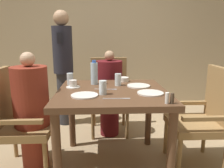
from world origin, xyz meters
TOP-DOWN VIEW (x-y plane):
  - ground_plane at (0.00, 0.00)m, footprint 16.00×16.00m
  - wall_back at (0.00, 2.13)m, footprint 8.00×0.06m
  - dining_table at (0.00, 0.00)m, footprint 1.00×0.97m
  - chair_left_side at (-0.89, 0.00)m, footprint 0.49×0.49m
  - diner_in_left_chair at (-0.74, 0.00)m, footprint 0.32×0.32m
  - chair_far_side at (0.00, 0.87)m, footprint 0.49×0.49m
  - diner_in_far_chair at (-0.00, 0.73)m, footprint 0.32×0.32m
  - chair_right_side at (0.89, 0.00)m, footprint 0.49×0.49m
  - standing_host at (-0.63, 1.12)m, footprint 0.27×0.31m
  - plate_main_left at (0.33, -0.13)m, footprint 0.23×0.23m
  - plate_main_right at (-0.24, -0.18)m, footprint 0.23×0.23m
  - plate_dessert_center at (0.27, 0.15)m, footprint 0.23×0.23m
  - teacup_with_saucer at (-0.37, 0.13)m, footprint 0.14×0.14m
  - bowl_small at (0.14, 0.40)m, footprint 0.12×0.12m
  - water_bottle at (-0.17, 0.27)m, footprint 0.07×0.07m
  - glass_tall_near at (-0.09, -0.13)m, footprint 0.06×0.06m
  - glass_tall_mid at (0.07, 0.20)m, footprint 0.06×0.06m
  - glass_tall_far at (-0.42, 0.26)m, footprint 0.06×0.06m
  - salt_shaker at (0.39, -0.41)m, footprint 0.03×0.03m
  - pepper_shaker at (0.42, -0.41)m, footprint 0.03×0.03m
  - fork_beside_plate at (-0.04, 0.04)m, footprint 0.21×0.04m
  - knife_beside_plate at (0.03, -0.27)m, footprint 0.22×0.02m

SIDE VIEW (x-z plane):
  - ground_plane at x=0.00m, z-range 0.00..0.00m
  - chair_left_side at x=-0.89m, z-range 0.03..1.00m
  - chair_far_side at x=0.00m, z-range 0.03..1.00m
  - chair_right_side at x=0.89m, z-range 0.03..1.00m
  - diner_in_far_chair at x=0.00m, z-range 0.01..1.10m
  - diner_in_left_chair at x=-0.74m, z-range 0.02..1.14m
  - dining_table at x=0.00m, z-range 0.27..1.04m
  - fork_beside_plate at x=-0.04m, z-range 0.77..0.78m
  - knife_beside_plate at x=0.03m, z-range 0.77..0.78m
  - plate_main_left at x=0.33m, z-range 0.77..0.78m
  - plate_main_right at x=-0.24m, z-range 0.77..0.78m
  - plate_dessert_center at x=0.27m, z-range 0.77..0.78m
  - bowl_small at x=0.14m, z-range 0.77..0.82m
  - teacup_with_saucer at x=-0.37m, z-range 0.76..0.84m
  - pepper_shaker at x=0.42m, z-range 0.77..0.85m
  - salt_shaker at x=0.39m, z-range 0.77..0.86m
  - glass_tall_near at x=-0.09m, z-range 0.77..0.89m
  - glass_tall_mid at x=0.07m, z-range 0.77..0.89m
  - glass_tall_far at x=-0.42m, z-range 0.77..0.89m
  - standing_host at x=-0.63m, z-range 0.06..1.66m
  - water_bottle at x=-0.17m, z-range 0.76..1.01m
  - wall_back at x=0.00m, z-range 0.00..2.80m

